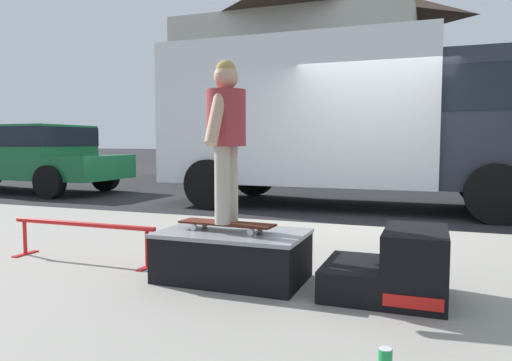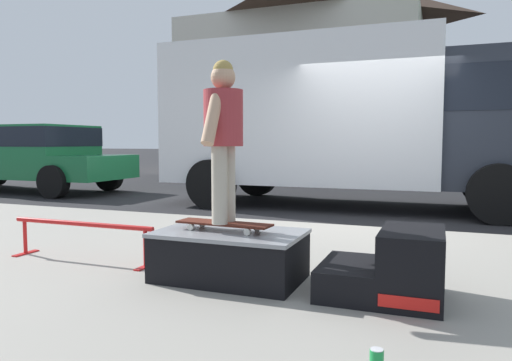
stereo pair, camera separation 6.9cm
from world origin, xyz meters
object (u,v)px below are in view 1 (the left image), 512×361
kicker_ramp (396,269)px  box_truck (352,116)px  skater_kid (226,128)px  pickup_truck_green (21,155)px  soda_can (385,361)px  grind_rail (82,231)px  skateboard (227,224)px  skate_box (233,254)px

kicker_ramp → box_truck: size_ratio=0.12×
kicker_ramp → skater_kid: 1.63m
box_truck → pickup_truck_green: 8.03m
soda_can → grind_rail: bearing=155.9°
skateboard → box_truck: box_truck is taller
soda_can → box_truck: box_truck is taller
kicker_ramp → skater_kid: size_ratio=0.66×
pickup_truck_green → skate_box: bearing=-34.6°
kicker_ramp → grind_rail: size_ratio=0.54×
box_truck → skateboard: bearing=-90.9°
kicker_ramp → soda_can: 1.19m
skate_box → soda_can: 1.75m
kicker_ramp → pickup_truck_green: size_ratio=0.15×
grind_rail → skateboard: bearing=-2.9°
skate_box → skateboard: bearing=-178.1°
soda_can → pickup_truck_green: (-9.23, 6.66, 0.71)m
skate_box → pickup_truck_green: size_ratio=0.20×
grind_rail → skater_kid: skater_kid is taller
kicker_ramp → box_truck: box_truck is taller
box_truck → kicker_ramp: bearing=-77.7°
skateboard → pickup_truck_green: bearing=145.3°
skate_box → soda_can: (1.28, -1.18, -0.14)m
skateboard → pickup_truck_green: (-7.90, 5.48, 0.33)m
grind_rail → soda_can: grind_rail is taller
grind_rail → box_truck: bearing=74.0°
soda_can → skate_box: bearing=137.3°
grind_rail → soda_can: bearing=-24.1°
skate_box → soda_can: skate_box is taller
skate_box → kicker_ramp: kicker_ramp is taller
skate_box → box_truck: (0.04, 5.54, 1.37)m
pickup_truck_green → skater_kid: bearing=-34.7°
skate_box → skateboard: skateboard is taller
skate_box → kicker_ramp: size_ratio=1.38×
kicker_ramp → skateboard: (-1.29, -0.00, 0.24)m
kicker_ramp → pickup_truck_green: 10.72m
box_truck → pickup_truck_green: (-7.99, -0.06, -0.81)m
soda_can → box_truck: (-1.24, 6.72, 1.52)m
skater_kid → soda_can: size_ratio=10.03×
kicker_ramp → box_truck: (-1.20, 5.54, 1.38)m
skate_box → grind_rail: (-1.53, 0.07, 0.07)m
skate_box → skater_kid: 0.99m
skate_box → grind_rail: bearing=177.2°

